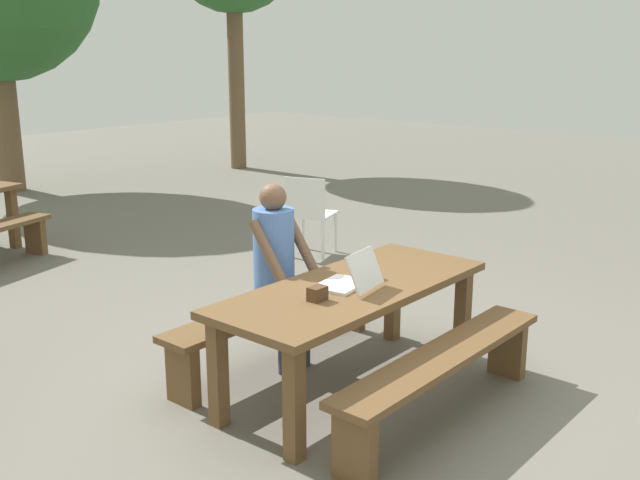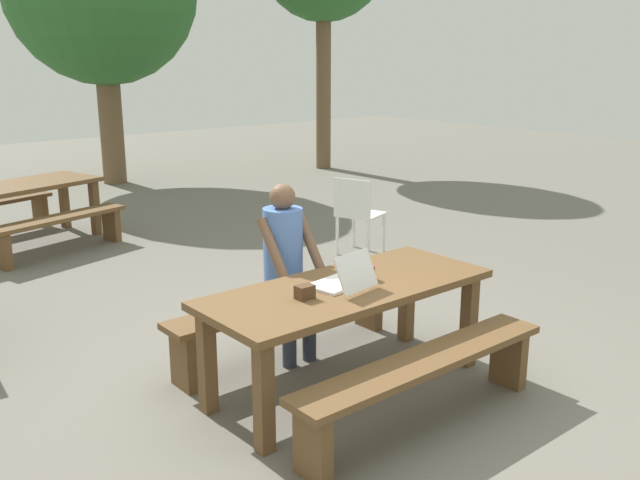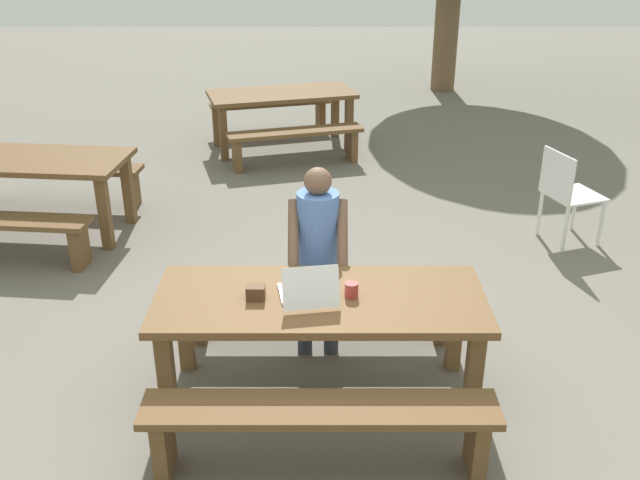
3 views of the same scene
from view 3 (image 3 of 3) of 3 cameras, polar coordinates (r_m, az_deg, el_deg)
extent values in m
plane|color=slate|center=(4.61, 0.28, -12.22)|extent=(30.00, 30.00, 0.00)
cube|color=brown|center=(4.23, 0.30, -4.82)|extent=(1.96, 0.79, 0.05)
cube|color=brown|center=(4.26, -11.81, -10.83)|extent=(0.09, 0.09, 0.66)
cube|color=brown|center=(4.27, 12.39, -10.88)|extent=(0.09, 0.09, 0.66)
cube|color=brown|center=(4.75, -10.44, -6.64)|extent=(0.09, 0.09, 0.66)
cube|color=brown|center=(4.75, 11.02, -6.68)|extent=(0.09, 0.09, 0.66)
cube|color=brown|center=(3.83, 0.29, -13.35)|extent=(1.87, 0.30, 0.05)
cube|color=brown|center=(4.05, -12.09, -15.46)|extent=(0.08, 0.24, 0.39)
cube|color=brown|center=(4.05, 12.66, -15.50)|extent=(0.08, 0.24, 0.39)
cube|color=brown|center=(4.94, 0.30, -3.65)|extent=(1.87, 0.30, 0.05)
cube|color=brown|center=(5.12, -9.17, -5.74)|extent=(0.08, 0.24, 0.39)
cube|color=brown|center=(5.12, 9.74, -5.77)|extent=(0.08, 0.24, 0.39)
cube|color=white|center=(4.24, -0.75, -4.17)|extent=(0.36, 0.29, 0.02)
cube|color=white|center=(4.04, -0.42, -3.82)|extent=(0.34, 0.16, 0.23)
cube|color=black|center=(4.04, -0.43, -3.74)|extent=(0.31, 0.14, 0.21)
cube|color=#4C331E|center=(4.19, -4.85, -4.18)|extent=(0.11, 0.08, 0.09)
cylinder|color=#99332D|center=(4.20, 2.82, -3.96)|extent=(0.08, 0.08, 0.09)
cylinder|color=#333847|center=(4.89, -0.94, -6.69)|extent=(0.10, 0.10, 0.44)
cylinder|color=#333847|center=(4.89, 1.19, -6.70)|extent=(0.10, 0.10, 0.44)
cube|color=#333847|center=(4.84, 0.13, -3.52)|extent=(0.28, 0.28, 0.12)
cylinder|color=#517AC6|center=(4.77, 0.14, 0.50)|extent=(0.28, 0.28, 0.58)
cylinder|color=brown|center=(4.66, -1.83, 0.51)|extent=(0.07, 0.32, 0.41)
cylinder|color=brown|center=(4.66, 2.11, 0.50)|extent=(0.07, 0.32, 0.41)
sphere|color=brown|center=(4.62, 0.14, 4.71)|extent=(0.18, 0.18, 0.18)
cube|color=white|center=(6.81, 19.85, 3.36)|extent=(0.56, 0.56, 0.02)
cube|color=white|center=(6.61, 18.67, 4.89)|extent=(0.16, 0.42, 0.41)
cylinder|color=white|center=(6.87, 21.77, 1.19)|extent=(0.04, 0.04, 0.43)
cylinder|color=white|center=(7.14, 19.89, 2.38)|extent=(0.04, 0.04, 0.43)
cylinder|color=white|center=(6.64, 19.24, 0.79)|extent=(0.04, 0.04, 0.43)
cylinder|color=white|center=(6.92, 17.40, 2.02)|extent=(0.04, 0.04, 0.43)
cube|color=brown|center=(8.99, -2.78, 11.53)|extent=(1.92, 1.25, 0.05)
cube|color=brown|center=(8.67, -7.40, 8.39)|extent=(0.11, 0.11, 0.66)
cube|color=brown|center=(9.00, 2.62, 9.21)|extent=(0.11, 0.11, 0.66)
cube|color=brown|center=(9.24, -7.96, 9.41)|extent=(0.11, 0.11, 0.66)
cube|color=brown|center=(9.56, 1.51, 10.17)|extent=(0.11, 0.11, 0.66)
cube|color=brown|center=(8.41, -1.68, 8.59)|extent=(1.61, 0.72, 0.05)
cube|color=brown|center=(8.35, -6.33, 6.78)|extent=(0.14, 0.25, 0.38)
cube|color=brown|center=(8.66, 2.85, 7.58)|extent=(0.14, 0.25, 0.38)
cube|color=brown|center=(9.72, -3.68, 10.83)|extent=(1.61, 0.72, 0.05)
cube|color=brown|center=(9.67, -7.72, 9.27)|extent=(0.14, 0.25, 0.38)
cube|color=brown|center=(9.94, 0.34, 9.93)|extent=(0.14, 0.25, 0.38)
cube|color=brown|center=(7.08, -22.82, 5.96)|extent=(2.08, 1.00, 0.05)
cube|color=brown|center=(6.56, -16.48, 2.07)|extent=(0.10, 0.10, 0.68)
cube|color=brown|center=(7.08, -14.75, 3.98)|extent=(0.10, 0.10, 0.68)
cube|color=brown|center=(6.36, -18.32, -0.46)|extent=(0.10, 0.25, 0.38)
cube|color=brown|center=(7.73, -20.24, 5.48)|extent=(1.83, 0.48, 0.05)
cube|color=brown|center=(7.49, -14.43, 3.92)|extent=(0.10, 0.25, 0.38)
cylinder|color=brown|center=(12.18, 10.39, 16.84)|extent=(0.39, 0.39, 2.24)
camera|label=1|loc=(3.69, -71.76, -2.64)|focal=41.74mm
camera|label=2|loc=(2.97, -74.99, -7.16)|focal=39.23mm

